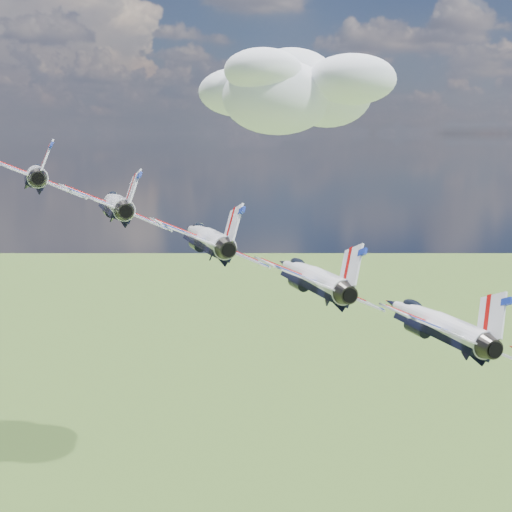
{
  "coord_description": "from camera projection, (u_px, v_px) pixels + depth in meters",
  "views": [
    {
      "loc": [
        1.99,
        -83.79,
        165.62
      ],
      "look_at": [
        13.45,
        -17.03,
        153.97
      ],
      "focal_mm": 50.0,
      "sensor_mm": 36.0,
      "label": 1
    }
  ],
  "objects": [
    {
      "name": "cloud_far",
      "position": [
        292.0,
        84.0,
        290.39
      ],
      "size": [
        66.32,
        52.11,
        26.06
      ],
      "primitive_type": "ellipsoid",
      "color": "white"
    },
    {
      "name": "jet_2",
      "position": [
        206.0,
        237.0,
        71.36
      ],
      "size": [
        15.14,
        18.94,
        9.45
      ],
      "primitive_type": null,
      "rotation": [
        0.0,
        0.42,
        0.15
      ],
      "color": "white"
    },
    {
      "name": "jet_3",
      "position": [
        310.0,
        276.0,
        66.11
      ],
      "size": [
        15.14,
        18.94,
        9.45
      ],
      "primitive_type": null,
      "rotation": [
        0.0,
        0.42,
        0.15
      ],
      "color": "white"
    },
    {
      "name": "jet_4",
      "position": [
        433.0,
        322.0,
        60.87
      ],
      "size": [
        15.14,
        18.94,
        9.45
      ],
      "primitive_type": null,
      "rotation": [
        0.0,
        0.42,
        0.15
      ],
      "color": "white"
    },
    {
      "name": "jet_0",
      "position": [
        36.0,
        174.0,
        81.86
      ],
      "size": [
        15.14,
        18.94,
        9.45
      ],
      "primitive_type": null,
      "rotation": [
        0.0,
        0.42,
        0.15
      ],
      "color": "white"
    },
    {
      "name": "jet_1",
      "position": [
        115.0,
        204.0,
        76.61
      ],
      "size": [
        15.14,
        18.94,
        9.45
      ],
      "primitive_type": null,
      "rotation": [
        0.0,
        0.42,
        0.15
      ],
      "color": "white"
    }
  ]
}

